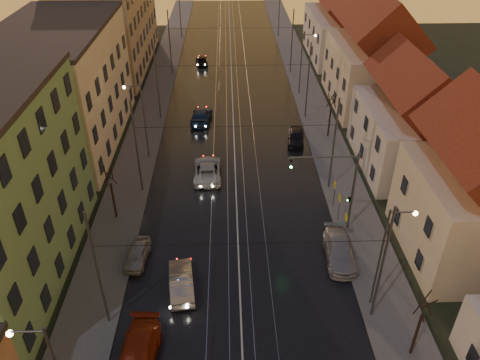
{
  "coord_description": "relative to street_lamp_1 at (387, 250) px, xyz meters",
  "views": [
    {
      "loc": [
        -0.66,
        -11.6,
        24.5
      ],
      "look_at": [
        0.28,
        20.65,
        3.24
      ],
      "focal_mm": 35.0,
      "sensor_mm": 36.0,
      "label": 1
    }
  ],
  "objects": [
    {
      "name": "road",
      "position": [
        -9.1,
        30.0,
        -4.87
      ],
      "size": [
        16.0,
        120.0,
        0.04
      ],
      "primitive_type": "cube",
      "color": "black",
      "rests_on": "ground"
    },
    {
      "name": "sidewalk_left",
      "position": [
        -19.1,
        30.0,
        -4.81
      ],
      "size": [
        4.0,
        120.0,
        0.15
      ],
      "primitive_type": "cube",
      "color": "#4C4C4C",
      "rests_on": "ground"
    },
    {
      "name": "sidewalk_right",
      "position": [
        0.9,
        30.0,
        -4.81
      ],
      "size": [
        4.0,
        120.0,
        0.15
      ],
      "primitive_type": "cube",
      "color": "#4C4C4C",
      "rests_on": "ground"
    },
    {
      "name": "tram_rail_0",
      "position": [
        -11.3,
        30.0,
        -4.83
      ],
      "size": [
        0.06,
        120.0,
        0.03
      ],
      "primitive_type": "cube",
      "color": "gray",
      "rests_on": "road"
    },
    {
      "name": "tram_rail_1",
      "position": [
        -9.87,
        30.0,
        -4.83
      ],
      "size": [
        0.06,
        120.0,
        0.03
      ],
      "primitive_type": "cube",
      "color": "gray",
      "rests_on": "road"
    },
    {
      "name": "tram_rail_2",
      "position": [
        -8.33,
        30.0,
        -4.83
      ],
      "size": [
        0.06,
        120.0,
        0.03
      ],
      "primitive_type": "cube",
      "color": "gray",
      "rests_on": "road"
    },
    {
      "name": "tram_rail_3",
      "position": [
        -6.9,
        30.0,
        -4.83
      ],
      "size": [
        0.06,
        120.0,
        0.03
      ],
      "primitive_type": "cube",
      "color": "gray",
      "rests_on": "road"
    },
    {
      "name": "apartment_left_2",
      "position": [
        -26.6,
        24.0,
        1.11
      ],
      "size": [
        10.0,
        20.0,
        12.0
      ],
      "primitive_type": "cube",
      "color": "beige",
      "rests_on": "ground"
    },
    {
      "name": "apartment_left_3",
      "position": [
        -26.6,
        48.0,
        2.11
      ],
      "size": [
        10.0,
        24.0,
        14.0
      ],
      "primitive_type": "cube",
      "color": "#967F61",
      "rests_on": "ground"
    },
    {
      "name": "house_right_1",
      "position": [
        7.9,
        5.0,
        0.56
      ],
      "size": [
        8.67,
        10.2,
        10.8
      ],
      "color": "beige",
      "rests_on": "ground"
    },
    {
      "name": "house_right_2",
      "position": [
        7.9,
        18.0,
        -0.24
      ],
      "size": [
        9.18,
        12.24,
        9.2
      ],
      "color": "silver",
      "rests_on": "ground"
    },
    {
      "name": "house_right_3",
      "position": [
        7.9,
        33.0,
        0.92
      ],
      "size": [
        9.18,
        14.28,
        11.5
      ],
      "color": "beige",
      "rests_on": "ground"
    },
    {
      "name": "house_right_4",
      "position": [
        7.9,
        51.0,
        0.16
      ],
      "size": [
        9.18,
        16.32,
        10.0
      ],
      "color": "silver",
      "rests_on": "ground"
    },
    {
      "name": "catenary_pole_l_1",
      "position": [
        -17.7,
        -1.0,
        -0.39
      ],
      "size": [
        0.16,
        0.16,
        9.0
      ],
      "primitive_type": "cylinder",
      "color": "#595B60",
      "rests_on": "ground"
    },
    {
      "name": "catenary_pole_r_1",
      "position": [
        -0.5,
        -1.0,
        -0.39
      ],
      "size": [
        0.16,
        0.16,
        9.0
      ],
      "primitive_type": "cylinder",
      "color": "#595B60",
      "rests_on": "ground"
    },
    {
      "name": "catenary_pole_l_2",
      "position": [
        -17.7,
        14.0,
        -0.39
      ],
      "size": [
        0.16,
        0.16,
        9.0
      ],
      "primitive_type": "cylinder",
      "color": "#595B60",
      "rests_on": "ground"
    },
    {
      "name": "catenary_pole_r_2",
      "position": [
        -0.5,
        14.0,
        -0.39
      ],
      "size": [
        0.16,
        0.16,
        9.0
      ],
      "primitive_type": "cylinder",
      "color": "#595B60",
      "rests_on": "ground"
    },
    {
      "name": "catenary_pole_l_3",
      "position": [
        -17.7,
        29.0,
        -0.39
      ],
      "size": [
        0.16,
        0.16,
        9.0
      ],
      "primitive_type": "cylinder",
      "color": "#595B60",
      "rests_on": "ground"
    },
    {
      "name": "catenary_pole_r_3",
      "position": [
        -0.5,
        29.0,
        -0.39
      ],
      "size": [
        0.16,
        0.16,
        9.0
      ],
      "primitive_type": "cylinder",
      "color": "#595B60",
      "rests_on": "ground"
    },
    {
      "name": "catenary_pole_l_4",
      "position": [
        -17.7,
        44.0,
        -0.39
      ],
      "size": [
        0.16,
        0.16,
        9.0
      ],
      "primitive_type": "cylinder",
      "color": "#595B60",
      "rests_on": "ground"
    },
    {
      "name": "catenary_pole_r_4",
      "position": [
        -0.5,
        44.0,
        -0.39
      ],
      "size": [
        0.16,
        0.16,
        9.0
      ],
      "primitive_type": "cylinder",
      "color": "#595B60",
      "rests_on": "ground"
    },
    {
      "name": "catenary_pole_l_5",
      "position": [
        -17.7,
        62.0,
        -0.39
      ],
      "size": [
        0.16,
        0.16,
        9.0
      ],
      "primitive_type": "cylinder",
      "color": "#595B60",
      "rests_on": "ground"
    },
    {
      "name": "catenary_pole_r_5",
      "position": [
        -0.5,
        62.0,
        -0.39
      ],
      "size": [
        0.16,
        0.16,
        9.0
      ],
      "primitive_type": "cylinder",
      "color": "#595B60",
      "rests_on": "ground"
    },
    {
      "name": "street_lamp_1",
      "position": [
        0.0,
        0.0,
        0.0
      ],
      "size": [
        1.75,
        0.32,
        8.0
      ],
      "color": "#595B60",
      "rests_on": "ground"
    },
    {
      "name": "street_lamp_2",
      "position": [
        -18.21,
        20.0,
        0.0
      ],
      "size": [
        1.75,
        0.32,
        8.0
      ],
      "color": "#595B60",
      "rests_on": "ground"
    },
    {
      "name": "street_lamp_3",
      "position": [
        0.0,
        36.0,
        0.0
      ],
      "size": [
        1.75,
        0.32,
        8.0
      ],
      "color": "#595B60",
      "rests_on": "ground"
    },
    {
      "name": "traffic_light_mast",
      "position": [
        -1.11,
        8.0,
        -0.29
      ],
      "size": [
        5.3,
        0.32,
        7.2
      ],
      "color": "#595B60",
      "rests_on": "ground"
    },
    {
      "name": "bare_tree_0",
      "position": [
        -19.3,
        10.0,
        -2.4
      ],
      "size": [
        1.09,
        1.09,
        5.11
      ],
      "color": "black",
      "rests_on": "ground"
    },
    {
      "name": "bare_tree_1",
      "position": [
        1.1,
        -4.0,
        -2.4
      ],
      "size": [
        1.09,
        1.09,
        5.11
      ],
      "color": "black",
      "rests_on": "ground"
    },
    {
      "name": "bare_tree_2",
      "position": [
        1.3,
        24.0,
        -2.4
      ],
      "size": [
        1.09,
        1.09,
        5.11
      ],
      "color": "black",
      "rests_on": "ground"
    },
    {
      "name": "driving_car_1",
      "position": [
        -13.17,
        1.73,
        -4.13
      ],
      "size": [
        2.18,
        4.77,
        1.52
      ],
      "primitive_type": "imported",
      "rotation": [
        0.0,
        0.0,
        3.27
      ],
      "color": "#949499",
      "rests_on": "ground"
    },
    {
      "name": "driving_car_2",
      "position": [
        -11.77,
        16.29,
        -4.12
      ],
      "size": [
        2.64,
        5.54,
        1.52
      ],
      "primitive_type": "imported",
      "rotation": [
        0.0,
        0.0,
        3.16
      ],
      "color": "#BDBDBD",
      "rests_on": "ground"
    },
    {
      "name": "driving_car_3",
      "position": [
        -12.84,
        28.16,
        -4.13
      ],
      "size": [
        2.64,
        5.39,
        1.51
      ],
      "primitive_type": "imported",
      "rotation": [
        0.0,
        0.0,
        3.04
      ],
      "color": "#172845",
      "rests_on": "ground"
    },
    {
      "name": "driving_car_4",
      "position": [
        -13.56,
        47.78,
        -4.2
      ],
      "size": [
        2.12,
        4.21,
        1.38
      ],
      "primitive_type": "imported",
      "rotation": [
        0.0,
        0.0,
        3.27
      ],
      "color": "black",
      "rests_on": "ground"
    },
    {
      "name": "parked_left_2",
      "position": [
        -15.3,
        -4.24,
        -4.1
      ],
      "size": [
        2.58,
        5.56,
        1.57
      ],
      "primitive_type": "imported",
      "rotation": [
        0.0,
        0.0,
        -0.07
      ],
      "color": "maroon",
      "rests_on": "ground"
    },
    {
      "name": "parked_left_3",
      "position": [
        -16.7,
        4.78,
        -4.26
      ],
      "size": [
        1.86,
        3.82,
        1.26
      ],
      "primitive_type": "imported",
      "rotation": [
        0.0,
        0.0,
        -0.11
      ],
      "color": "#A7A7AD",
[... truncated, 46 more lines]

